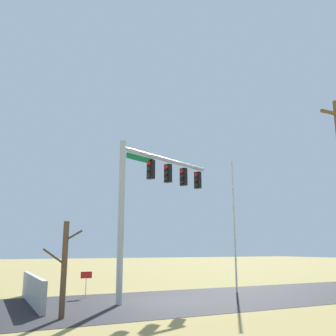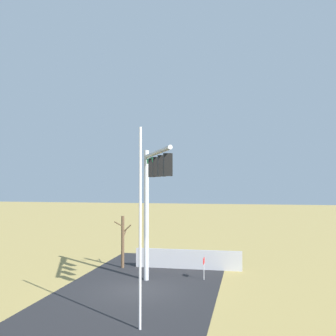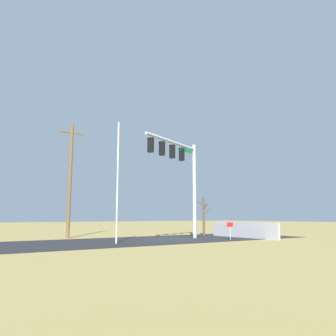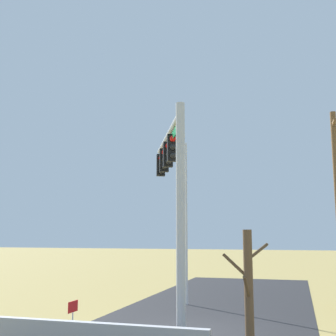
% 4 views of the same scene
% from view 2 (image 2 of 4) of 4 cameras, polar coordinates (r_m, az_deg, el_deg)
% --- Properties ---
extents(ground_plane, '(160.00, 160.00, 0.00)m').
position_cam_2_polar(ground_plane, '(21.30, -4.19, -16.84)').
color(ground_plane, '#9E894C').
extents(road_surface, '(28.00, 8.00, 0.01)m').
position_cam_2_polar(road_surface, '(17.63, -7.90, -20.00)').
color(road_surface, '#232326').
rests_on(road_surface, ground_plane).
extents(sidewalk_corner, '(6.00, 6.00, 0.01)m').
position_cam_2_polar(sidewalk_corner, '(24.19, -2.49, -15.02)').
color(sidewalk_corner, '#B7B5AD').
rests_on(sidewalk_corner, ground_plane).
extents(retaining_fence, '(0.20, 6.71, 1.20)m').
position_cam_2_polar(retaining_fence, '(25.92, 2.85, -12.79)').
color(retaining_fence, '#A8A8AD').
rests_on(retaining_fence, ground_plane).
extents(signal_mast, '(5.99, 2.73, 7.24)m').
position_cam_2_polar(signal_mast, '(20.64, -2.23, -2.70)').
color(signal_mast, '#B2B5BA').
rests_on(signal_mast, ground_plane).
extents(flagpole, '(0.10, 0.10, 7.53)m').
position_cam_2_polar(flagpole, '(15.19, -3.96, -8.39)').
color(flagpole, silver).
rests_on(flagpole, ground_plane).
extents(bare_tree, '(1.27, 1.02, 3.29)m').
position_cam_2_polar(bare_tree, '(26.19, -6.42, -10.21)').
color(bare_tree, brown).
rests_on(bare_tree, ground_plane).
extents(open_sign, '(0.56, 0.04, 1.22)m').
position_cam_2_polar(open_sign, '(23.13, 5.10, -13.33)').
color(open_sign, silver).
rests_on(open_sign, ground_plane).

